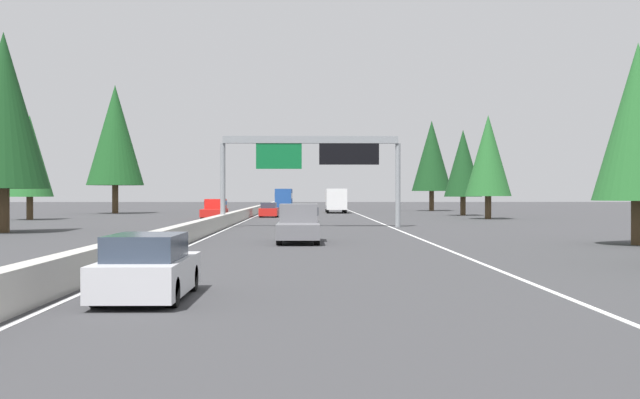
{
  "coord_description": "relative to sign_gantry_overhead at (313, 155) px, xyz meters",
  "views": [
    {
      "loc": [
        -3.36,
        -5.61,
        2.38
      ],
      "look_at": [
        52.56,
        -6.53,
        1.95
      ],
      "focal_mm": 44.8,
      "sensor_mm": 36.0,
      "label": 1
    }
  ],
  "objects": [
    {
      "name": "shoulder_stripe_right",
      "position": [
        17.32,
        -5.48,
        -5.09
      ],
      "size": [
        160.0,
        0.16,
        0.01
      ],
      "primitive_type": "cube",
      "color": "silver",
      "rests_on": "ground"
    },
    {
      "name": "conifer_right_distant",
      "position": [
        53.02,
        -16.68,
        2.43
      ],
      "size": [
        5.45,
        5.45,
        12.39
      ],
      "color": "#4C3823",
      "rests_on": "ground"
    },
    {
      "name": "oncoming_near",
      "position": [
        17.73,
        8.93,
        -4.18
      ],
      "size": [
        5.6,
        2.0,
        1.86
      ],
      "rotation": [
        0.0,
        0.0,
        3.14
      ],
      "color": "red",
      "rests_on": "ground"
    },
    {
      "name": "sedan_mid_left",
      "position": [
        -38.04,
        4.02,
        -4.41
      ],
      "size": [
        4.4,
        1.8,
        1.47
      ],
      "color": "silver",
      "rests_on": "ground"
    },
    {
      "name": "conifer_right_far",
      "position": [
        29.77,
        -16.43,
        0.53
      ],
      "size": [
        4.08,
        4.08,
        9.26
      ],
      "color": "#4C3823",
      "rests_on": "ground"
    },
    {
      "name": "conifer_left_far",
      "position": [
        39.25,
        23.26,
        4.21
      ],
      "size": [
        6.73,
        6.73,
        15.3
      ],
      "color": "#4C3823",
      "rests_on": "ground"
    },
    {
      "name": "sign_gantry_overhead",
      "position": [
        0.0,
        0.0,
        0.0
      ],
      "size": [
        0.5,
        12.68,
        6.4
      ],
      "color": "gray",
      "rests_on": "ground"
    },
    {
      "name": "conifer_right_near",
      "position": [
        -19.58,
        -14.81,
        0.57
      ],
      "size": [
        4.11,
        4.11,
        9.33
      ],
      "color": "#4C3823",
      "rests_on": "ground"
    },
    {
      "name": "sedan_far_left",
      "position": [
        24.19,
        4.27,
        -4.41
      ],
      "size": [
        4.4,
        1.8,
        1.47
      ],
      "color": "red",
      "rests_on": "ground"
    },
    {
      "name": "median_barrier",
      "position": [
        27.32,
        6.34,
        -4.65
      ],
      "size": [
        180.0,
        0.56,
        0.9
      ],
      "primitive_type": "cube",
      "color": "#ADAAA3",
      "rests_on": "ground"
    },
    {
      "name": "conifer_left_near",
      "position": [
        -7.3,
        18.85,
        2.33
      ],
      "size": [
        5.37,
        5.37,
        12.21
      ],
      "color": "#4C3823",
      "rests_on": "ground"
    },
    {
      "name": "conifer_left_mid",
      "position": [
        16.44,
        25.49,
        0.67
      ],
      "size": [
        4.18,
        4.18,
        9.49
      ],
      "color": "#4C3823",
      "rests_on": "ground"
    },
    {
      "name": "bus_mid_right",
      "position": [
        71.55,
        4.09,
        -3.38
      ],
      "size": [
        11.5,
        2.55,
        3.1
      ],
      "color": "#1E4793",
      "rests_on": "ground"
    },
    {
      "name": "conifer_right_mid",
      "position": [
        18.0,
        -16.47,
        0.8
      ],
      "size": [
        4.27,
        4.27,
        9.71
      ],
      "color": "#4C3823",
      "rests_on": "ground"
    },
    {
      "name": "box_truck_distant_a",
      "position": [
        41.47,
        -3.11,
        -3.48
      ],
      "size": [
        8.5,
        2.4,
        2.95
      ],
      "color": "white",
      "rests_on": "ground"
    },
    {
      "name": "pickup_near_center",
      "position": [
        -17.14,
        0.84,
        -4.18
      ],
      "size": [
        5.6,
        2.0,
        1.86
      ],
      "color": "slate",
      "rests_on": "ground"
    },
    {
      "name": "ground_plane",
      "position": [
        7.32,
        6.04,
        -5.1
      ],
      "size": [
        320.0,
        320.0,
        0.0
      ],
      "primitive_type": "plane",
      "color": "#38383A"
    },
    {
      "name": "shoulder_stripe_median",
      "position": [
        17.32,
        5.79,
        -5.09
      ],
      "size": [
        160.0,
        0.16,
        0.01
      ],
      "primitive_type": "cube",
      "color": "silver",
      "rests_on": "ground"
    }
  ]
}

